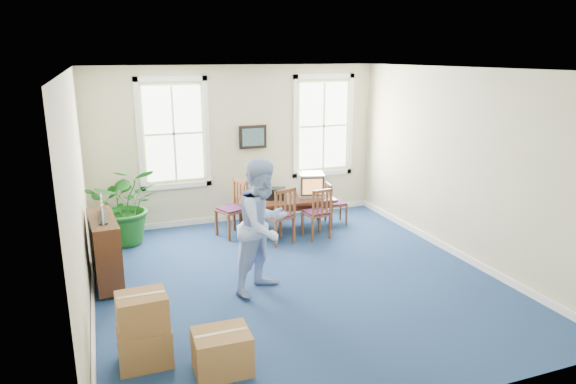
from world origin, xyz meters
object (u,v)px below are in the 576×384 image
object	(u,v)px
man	(263,226)
cardboard_boxes	(163,320)
chair_near_left	(278,215)
potted_plant	(126,205)
conference_table	(286,214)
crt_tv	(311,184)
credenza	(105,252)

from	to	relation	value
man	cardboard_boxes	size ratio (longest dim) A/B	1.28
chair_near_left	potted_plant	size ratio (longest dim) A/B	0.72
conference_table	chair_near_left	size ratio (longest dim) A/B	1.77
man	cardboard_boxes	bearing A→B (deg)	-176.00
man	cardboard_boxes	world-z (taller)	man
potted_plant	crt_tv	bearing A→B (deg)	-4.05
potted_plant	man	bearing A→B (deg)	-57.54
man	conference_table	bearing A→B (deg)	29.97
chair_near_left	cardboard_boxes	size ratio (longest dim) A/B	0.68
crt_tv	chair_near_left	distance (m)	1.21
crt_tv	credenza	distance (m)	4.26
crt_tv	man	distance (m)	3.09
crt_tv	cardboard_boxes	world-z (taller)	crt_tv
man	potted_plant	distance (m)	3.27
man	credenza	bearing A→B (deg)	121.08
crt_tv	credenza	world-z (taller)	crt_tv
chair_near_left	man	size ratio (longest dim) A/B	0.53
crt_tv	man	bearing A→B (deg)	-110.90
chair_near_left	man	world-z (taller)	man
credenza	cardboard_boxes	size ratio (longest dim) A/B	0.82
potted_plant	conference_table	bearing A→B (deg)	-5.60
crt_tv	chair_near_left	world-z (taller)	crt_tv
cardboard_boxes	credenza	bearing A→B (deg)	103.82
man	potted_plant	bearing A→B (deg)	89.42
man	crt_tv	bearing A→B (deg)	21.10
crt_tv	chair_near_left	bearing A→B (deg)	-129.02
chair_near_left	cardboard_boxes	bearing A→B (deg)	34.21
credenza	cardboard_boxes	world-z (taller)	credenza
crt_tv	credenza	bearing A→B (deg)	-145.15
conference_table	cardboard_boxes	size ratio (longest dim) A/B	1.20
chair_near_left	cardboard_boxes	xyz separation A→B (m)	(-2.49, -3.04, -0.09)
conference_table	crt_tv	distance (m)	0.78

